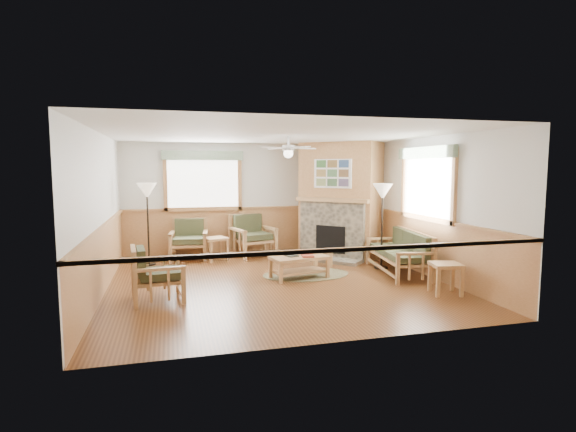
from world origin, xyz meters
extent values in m
cube|color=brown|center=(0.00, 0.00, -0.01)|extent=(6.00, 6.00, 0.01)
cube|color=white|center=(0.00, 0.00, 2.70)|extent=(6.00, 6.00, 0.01)
cube|color=silver|center=(0.00, 3.00, 1.35)|extent=(6.00, 0.02, 2.70)
cube|color=silver|center=(0.00, -3.00, 1.35)|extent=(6.00, 0.02, 2.70)
cube|color=silver|center=(-3.00, 0.00, 1.35)|extent=(0.02, 6.00, 2.70)
cube|color=silver|center=(3.00, 0.00, 1.35)|extent=(0.02, 6.00, 2.70)
cylinder|color=brown|center=(0.70, 0.42, 0.01)|extent=(2.26, 2.26, 0.01)
cube|color=maroon|center=(0.63, 0.12, 0.46)|extent=(0.27, 0.33, 0.03)
cube|color=#272821|center=(0.33, 0.24, 0.45)|extent=(0.27, 0.32, 0.03)
camera|label=1|loc=(-1.87, -7.92, 2.10)|focal=28.00mm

